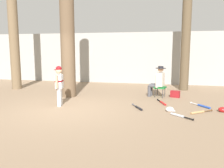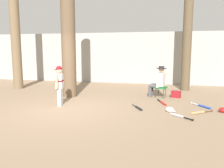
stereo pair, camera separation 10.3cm
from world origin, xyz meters
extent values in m
plane|color=#897056|center=(0.00, 0.00, 0.00)|extent=(60.00, 60.00, 0.00)
cube|color=#9E9E99|center=(0.00, 6.24, 1.38)|extent=(18.00, 0.36, 2.75)
cylinder|color=brown|center=(-0.72, 1.95, 2.71)|extent=(0.54, 0.54, 5.42)
cone|color=brown|center=(-0.72, 1.95, 0.00)|extent=(0.73, 0.73, 0.33)
cylinder|color=brown|center=(3.82, 4.47, 2.42)|extent=(0.40, 0.40, 4.84)
cone|color=brown|center=(3.82, 4.47, 0.00)|extent=(0.59, 0.59, 0.24)
cylinder|color=white|center=(-0.38, 0.34, 0.29)|extent=(0.12, 0.12, 0.58)
cylinder|color=white|center=(-0.42, 0.51, 0.29)|extent=(0.12, 0.12, 0.58)
cube|color=white|center=(-0.40, 0.42, 0.80)|extent=(0.25, 0.33, 0.44)
cube|color=maroon|center=(-0.40, 0.42, 0.82)|extent=(0.26, 0.34, 0.05)
sphere|color=tan|center=(-0.40, 0.42, 1.15)|extent=(0.20, 0.20, 0.20)
sphere|color=maroon|center=(-0.40, 0.42, 1.21)|extent=(0.19, 0.19, 0.19)
cube|color=maroon|center=(-0.49, 0.41, 1.19)|extent=(0.12, 0.16, 0.02)
cylinder|color=tan|center=(-0.37, 0.18, 0.84)|extent=(0.09, 0.09, 0.42)
cylinder|color=tan|center=(-0.48, 0.62, 0.72)|extent=(0.09, 0.09, 0.40)
ellipsoid|color=brown|center=(-0.54, 0.63, 0.56)|extent=(0.24, 0.16, 0.18)
cube|color=#196B2D|center=(2.78, 2.57, 0.38)|extent=(0.49, 0.49, 0.06)
cylinder|color=#333338|center=(2.60, 2.47, 0.19)|extent=(0.02, 0.02, 0.38)
cylinder|color=#333338|center=(2.68, 2.76, 0.19)|extent=(0.02, 0.02, 0.38)
cylinder|color=#333338|center=(2.89, 2.39, 0.19)|extent=(0.02, 0.02, 0.38)
cylinder|color=#333338|center=(2.97, 2.68, 0.19)|extent=(0.02, 0.02, 0.38)
cylinder|color=#47474C|center=(2.37, 2.59, 0.21)|extent=(0.13, 0.13, 0.43)
cylinder|color=#47474C|center=(2.42, 2.78, 0.21)|extent=(0.13, 0.13, 0.43)
cylinder|color=#47474C|center=(2.56, 2.53, 0.43)|extent=(0.43, 0.25, 0.15)
cylinder|color=#47474C|center=(2.62, 2.72, 0.43)|extent=(0.43, 0.25, 0.15)
cube|color=beige|center=(2.78, 2.57, 0.69)|extent=(0.33, 0.41, 0.52)
cylinder|color=beige|center=(2.65, 2.38, 0.63)|extent=(0.11, 0.11, 0.46)
cylinder|color=beige|center=(2.76, 2.81, 0.63)|extent=(0.11, 0.11, 0.46)
sphere|color=tan|center=(2.78, 2.57, 1.09)|extent=(0.22, 0.22, 0.22)
cylinder|color=#232328|center=(2.78, 2.57, 1.12)|extent=(0.40, 0.40, 0.02)
cylinder|color=#232328|center=(2.78, 2.57, 1.16)|extent=(0.20, 0.20, 0.09)
cube|color=maroon|center=(3.35, 2.63, 0.13)|extent=(0.38, 0.28, 0.26)
cylinder|color=brown|center=(-3.85, 3.14, 3.13)|extent=(0.43, 0.43, 6.26)
cone|color=brown|center=(-3.85, 3.14, 0.00)|extent=(0.71, 0.71, 0.26)
cylinder|color=#2347AD|center=(4.17, 1.20, 0.03)|extent=(0.35, 0.43, 0.07)
cylinder|color=silver|center=(3.93, 1.53, 0.03)|extent=(0.22, 0.28, 0.03)
cylinder|color=silver|center=(3.83, 1.66, 0.03)|extent=(0.06, 0.05, 0.06)
cylinder|color=red|center=(2.90, 1.38, 0.03)|extent=(0.22, 0.48, 0.07)
cylinder|color=black|center=(2.77, 1.77, 0.03)|extent=(0.14, 0.32, 0.03)
cylinder|color=black|center=(2.71, 1.92, 0.03)|extent=(0.06, 0.03, 0.06)
cylinder|color=#B7BCC6|center=(3.29, -0.02, 0.03)|extent=(0.36, 0.34, 0.07)
cylinder|color=black|center=(3.55, -0.26, 0.03)|extent=(0.23, 0.22, 0.03)
cylinder|color=black|center=(3.66, -0.36, 0.03)|extent=(0.05, 0.05, 0.06)
cylinder|color=black|center=(2.17, 0.54, 0.03)|extent=(0.27, 0.42, 0.07)
cylinder|color=#4C4C51|center=(1.99, 0.87, 0.03)|extent=(0.17, 0.28, 0.03)
cylinder|color=#4C4C51|center=(1.92, 1.00, 0.03)|extent=(0.06, 0.04, 0.06)
cylinder|color=tan|center=(3.86, 0.40, 0.03)|extent=(0.43, 0.35, 0.07)
cylinder|color=brown|center=(4.19, 0.64, 0.03)|extent=(0.28, 0.22, 0.03)
cylinder|color=brown|center=(4.31, 0.74, 0.03)|extent=(0.05, 0.05, 0.06)
ellipsoid|color=#A81919|center=(4.61, 0.73, 0.07)|extent=(0.24, 0.21, 0.16)
ellipsoid|color=silver|center=(3.09, 0.44, 0.07)|extent=(0.23, 0.21, 0.16)
cube|color=silver|center=(3.21, 0.44, 0.03)|extent=(0.09, 0.12, 0.02)
camera|label=1|loc=(2.84, -6.40, 1.80)|focal=36.95mm
camera|label=2|loc=(2.94, -6.38, 1.80)|focal=36.95mm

